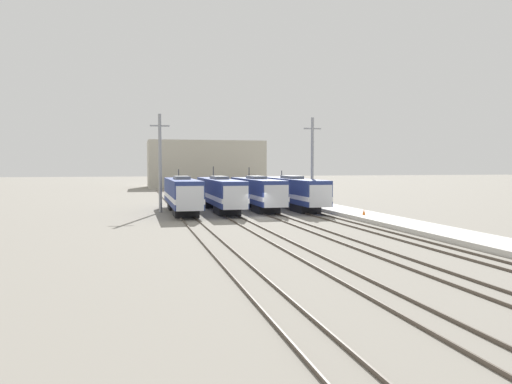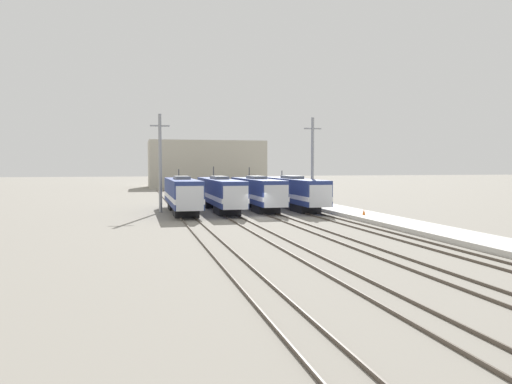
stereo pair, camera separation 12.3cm
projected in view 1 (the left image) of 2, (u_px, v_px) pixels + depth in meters
name	position (u px, v px, depth m)	size (l,w,h in m)	color
ground_plane	(257.00, 218.00, 50.52)	(400.00, 400.00, 0.00)	gray
rail_pair_far_left	(189.00, 219.00, 48.89)	(1.51, 120.00, 0.15)	#4C4238
rail_pair_center_left	(235.00, 218.00, 49.97)	(1.51, 120.00, 0.15)	#4C4238
rail_pair_center_right	(279.00, 217.00, 51.05)	(1.51, 120.00, 0.15)	#4C4238
rail_pair_far_right	(321.00, 216.00, 52.14)	(1.51, 120.00, 0.15)	#4C4238
locomotive_far_left	(182.00, 194.00, 55.84)	(2.94, 17.44, 4.89)	black
locomotive_center_left	(220.00, 193.00, 58.72)	(2.81, 20.07, 5.22)	black
locomotive_center_right	(257.00, 192.00, 59.97)	(2.90, 17.75, 5.12)	black
locomotive_far_right	(293.00, 192.00, 61.18)	(2.77, 19.91, 4.67)	black
catenary_tower_left	(160.00, 162.00, 56.32)	(2.19, 0.36, 11.14)	gray
catenary_tower_right	(312.00, 162.00, 60.64)	(2.19, 0.36, 11.14)	gray
platform	(356.00, 214.00, 53.08)	(4.00, 120.00, 0.40)	beige
traffic_cone	(364.00, 212.00, 49.99)	(0.30, 0.30, 0.57)	orange
depot_building	(205.00, 164.00, 123.86)	(27.88, 14.12, 11.33)	#B2AD9E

